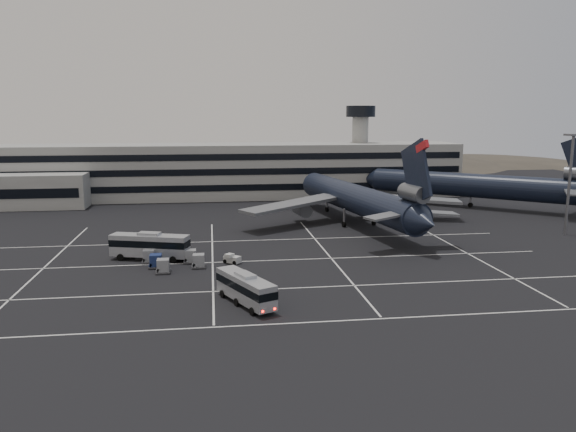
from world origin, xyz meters
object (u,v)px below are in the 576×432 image
object	(u,v)px
uld_cluster	(169,258)
tug_a	(155,252)
bus_near	(246,287)
trijet_main	(356,199)
bus_far	(150,245)

from	to	relation	value
uld_cluster	tug_a	bearing A→B (deg)	116.86
bus_near	tug_a	distance (m)	27.39
trijet_main	uld_cluster	bearing A→B (deg)	-153.47
bus_far	tug_a	world-z (taller)	bus_far
trijet_main	bus_far	size ratio (longest dim) A/B	4.71
bus_near	bus_far	world-z (taller)	bus_far
trijet_main	tug_a	xyz separation A→B (m)	(-37.34, -20.31, -4.65)
bus_near	tug_a	world-z (taller)	bus_near
bus_near	trijet_main	bearing A→B (deg)	35.97
bus_far	uld_cluster	xyz separation A→B (m)	(2.99, -2.96, -1.35)
trijet_main	tug_a	world-z (taller)	trijet_main
bus_near	uld_cluster	bearing A→B (deg)	92.55
tug_a	uld_cluster	size ratio (longest dim) A/B	0.20
trijet_main	bus_near	size ratio (longest dim) A/B	5.48
tug_a	uld_cluster	distance (m)	5.60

